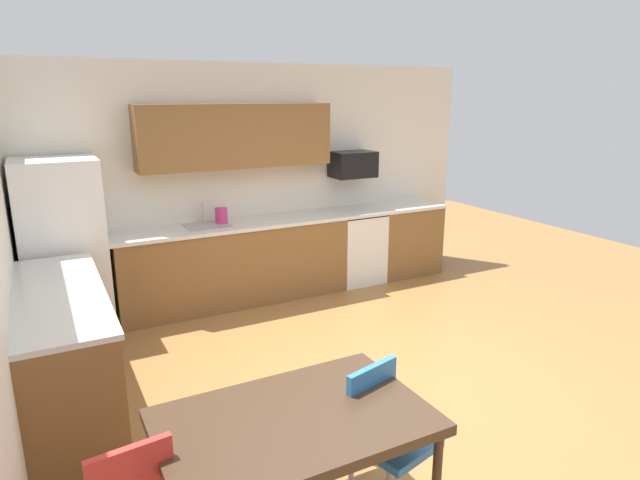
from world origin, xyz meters
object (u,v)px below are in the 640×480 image
at_px(oven_range, 356,246).
at_px(chair_near_table, 385,427).
at_px(refrigerator, 64,250).
at_px(kettle, 221,217).
at_px(microwave, 353,164).
at_px(dining_table, 294,427).

distance_m(oven_range, chair_near_table, 4.01).
distance_m(refrigerator, kettle, 1.65).
bearing_deg(chair_near_table, refrigerator, 112.72).
xyz_separation_m(refrigerator, microwave, (3.38, 0.18, 0.62)).
xyz_separation_m(refrigerator, chair_near_table, (1.44, -3.43, -0.38)).
relative_size(oven_range, microwave, 1.69).
xyz_separation_m(chair_near_table, kettle, (0.20, 3.56, 0.52)).
bearing_deg(microwave, oven_range, -90.00).
relative_size(oven_range, kettle, 4.55).
relative_size(refrigerator, dining_table, 1.26).
xyz_separation_m(oven_range, microwave, (-0.00, 0.10, 1.04)).
distance_m(refrigerator, oven_range, 3.41).
xyz_separation_m(oven_range, chair_near_table, (-1.95, -3.51, 0.05)).
bearing_deg(refrigerator, microwave, 3.04).
bearing_deg(chair_near_table, dining_table, 177.86).
distance_m(microwave, chair_near_table, 4.22).
height_order(microwave, chair_near_table, microwave).
distance_m(refrigerator, microwave, 3.45).
bearing_deg(microwave, dining_table, -124.98).
xyz_separation_m(refrigerator, kettle, (1.64, 0.13, 0.14)).
height_order(dining_table, kettle, kettle).
height_order(oven_range, chair_near_table, oven_range).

